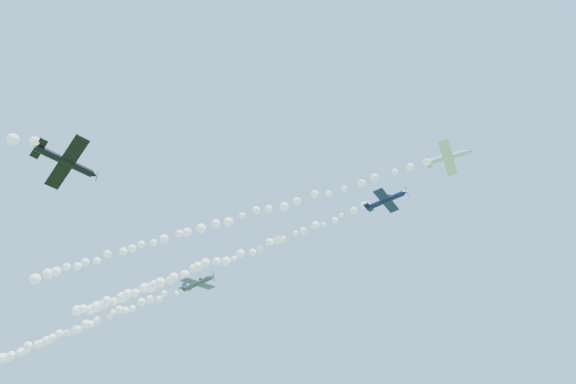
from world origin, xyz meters
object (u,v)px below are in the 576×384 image
Objects in this scene: plane_black at (67,162)px; plane_navy at (386,200)px; plane_white at (448,157)px; plane_grey at (198,283)px.

plane_navy is at bearing -16.65° from plane_black.
plane_white reaches higher than plane_black.
plane_black is (-29.30, -42.51, -14.91)m from plane_white.
plane_black is at bearing -70.10° from plane_grey.
plane_white reaches higher than plane_navy.
plane_grey reaches higher than plane_black.
plane_navy is at bearing -178.41° from plane_white.
plane_black is at bearing -123.98° from plane_navy.
plane_white is 0.98× the size of plane_grey.
plane_navy is (-9.99, -3.01, -5.35)m from plane_white.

